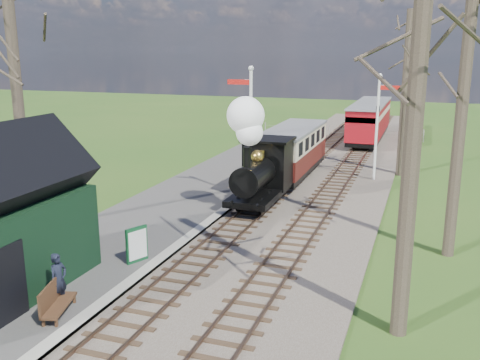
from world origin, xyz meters
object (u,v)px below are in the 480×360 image
object	(u,v)px
locomotive	(259,160)
red_carriage_a	(366,125)
semaphore_far	(379,119)
semaphore_near	(249,125)
person	(59,280)
coach	(292,149)
red_carriage_b	(373,116)
sign_board	(137,245)
bench	(55,300)

from	to	relation	value
locomotive	red_carriage_a	bearing A→B (deg)	81.46
semaphore_far	locomotive	bearing A→B (deg)	-122.33
semaphore_near	person	distance (m)	12.25
semaphore_near	person	size ratio (longest dim) A/B	4.22
locomotive	coach	world-z (taller)	locomotive
red_carriage_a	person	bearing A→B (deg)	-99.55
red_carriage_a	red_carriage_b	distance (m)	5.50
sign_board	semaphore_near	bearing A→B (deg)	83.42
coach	sign_board	distance (m)	13.78
coach	red_carriage_a	bearing A→B (deg)	77.07
red_carriage_b	semaphore_near	bearing A→B (deg)	-98.72
semaphore_near	sign_board	size ratio (longest dim) A/B	5.31
semaphore_near	sign_board	distance (m)	9.01
semaphore_far	bench	xyz separation A→B (m)	(-6.34, -18.34, -2.75)
red_carriage_b	person	world-z (taller)	red_carriage_b
red_carriage_b	bench	size ratio (longest dim) A/B	3.62
coach	red_carriage_b	size ratio (longest dim) A/B	1.38
coach	locomotive	bearing A→B (deg)	-90.11
red_carriage_b	semaphore_far	bearing A→B (deg)	-83.66
red_carriage_b	coach	bearing A→B (deg)	-98.79
red_carriage_b	person	bearing A→B (deg)	-98.02
bench	person	xyz separation A→B (m)	(-0.20, 0.47, 0.33)
bench	semaphore_near	bearing A→B (deg)	84.47
bench	locomotive	bearing A→B (deg)	80.30
semaphore_far	coach	distance (m)	4.78
semaphore_near	sign_board	world-z (taller)	semaphore_near
bench	person	bearing A→B (deg)	113.46
sign_board	person	world-z (taller)	person
red_carriage_b	sign_board	world-z (taller)	red_carriage_b
locomotive	red_carriage_b	bearing A→B (deg)	83.49
semaphore_near	red_carriage_a	bearing A→B (deg)	78.44
locomotive	red_carriage_b	world-z (taller)	locomotive
red_carriage_a	sign_board	xyz separation A→B (m)	(-4.35, -24.97, -0.86)
locomotive	coach	bearing A→B (deg)	89.89
locomotive	bench	xyz separation A→B (m)	(-1.95, -11.41, -1.64)
red_carriage_a	red_carriage_b	size ratio (longest dim) A/B	1.00
person	locomotive	bearing A→B (deg)	-3.39
sign_board	bench	bearing A→B (deg)	-93.18
semaphore_near	red_carriage_a	distance (m)	16.92
coach	person	bearing A→B (deg)	-97.26
semaphore_far	red_carriage_b	world-z (taller)	semaphore_far
bench	semaphore_far	bearing A→B (deg)	70.94
red_carriage_a	bench	xyz separation A→B (m)	(-4.56, -28.80, -1.04)
semaphore_near	locomotive	distance (m)	1.83
red_carriage_a	person	world-z (taller)	red_carriage_a
red_carriage_b	sign_board	xyz separation A→B (m)	(-4.35, -30.47, -0.86)
semaphore_far	red_carriage_b	size ratio (longest dim) A/B	1.00
bench	sign_board	bearing A→B (deg)	86.82
locomotive	coach	size ratio (longest dim) A/B	0.62
sign_board	person	distance (m)	3.40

